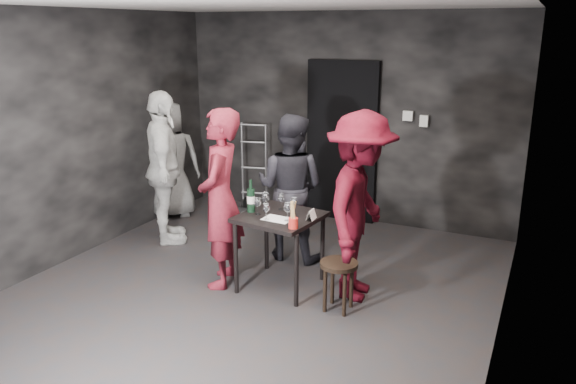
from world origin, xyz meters
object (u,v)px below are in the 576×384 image
at_px(man_maroon, 360,189).
at_px(stool, 339,272).
at_px(bystander_grey, 171,158).
at_px(woman_black, 290,182).
at_px(wine_bottle, 251,200).
at_px(server_red, 220,183).
at_px(bystander_cream, 163,153).
at_px(hand_truck, 253,196).
at_px(breadstick_cup, 293,215).
at_px(tasting_table, 280,225).

bearing_deg(man_maroon, stool, 166.62).
relative_size(stool, bystander_grey, 0.29).
height_order(stool, woman_black, woman_black).
relative_size(bystander_grey, wine_bottle, 5.03).
bearing_deg(server_red, bystander_cream, -138.88).
relative_size(bystander_cream, wine_bottle, 6.73).
xyz_separation_m(hand_truck, breadstick_cup, (1.66, -2.25, 0.65)).
distance_m(tasting_table, bystander_cream, 1.90).
bearing_deg(tasting_table, woman_black, 107.74).
relative_size(tasting_table, breadstick_cup, 2.78).
distance_m(server_red, man_maroon, 1.36).
bearing_deg(stool, tasting_table, 162.76).
distance_m(bystander_grey, breadstick_cup, 3.02).
distance_m(woman_black, breadstick_cup, 1.13).
height_order(wine_bottle, breadstick_cup, wine_bottle).
distance_m(hand_truck, bystander_cream, 1.74).
distance_m(stool, server_red, 1.43).
relative_size(stool, bystander_cream, 0.21).
height_order(tasting_table, stool, tasting_table).
bearing_deg(tasting_table, server_red, -163.04).
bearing_deg(hand_truck, man_maroon, -53.52).
height_order(server_red, bystander_grey, server_red).
height_order(server_red, breadstick_cup, server_red).
relative_size(hand_truck, wine_bottle, 3.82).
distance_m(stool, man_maroon, 0.79).
xyz_separation_m(stool, server_red, (-1.26, 0.04, 0.67)).
bearing_deg(server_red, woman_black, 140.98).
height_order(tasting_table, bystander_grey, bystander_grey).
xyz_separation_m(hand_truck, wine_bottle, (1.09, -2.00, 0.65)).
xyz_separation_m(server_red, breadstick_cup, (0.83, -0.10, -0.18)).
distance_m(stool, bystander_grey, 3.39).
xyz_separation_m(hand_truck, tasting_table, (1.39, -1.98, 0.43)).
bearing_deg(breadstick_cup, man_maroon, 41.02).
distance_m(man_maroon, bystander_cream, 2.55).
bearing_deg(man_maroon, bystander_grey, 64.39).
relative_size(server_red, wine_bottle, 6.44).
bearing_deg(hand_truck, tasting_table, -67.93).
bearing_deg(server_red, bystander_grey, -150.31).
bearing_deg(breadstick_cup, woman_black, 116.43).
relative_size(stool, man_maroon, 0.22).
xyz_separation_m(tasting_table, man_maroon, (0.75, 0.15, 0.42)).
height_order(server_red, wine_bottle, server_red).
bearing_deg(bystander_grey, tasting_table, 111.14).
relative_size(woman_black, breadstick_cup, 6.49).
relative_size(server_red, man_maroon, 0.98).
bearing_deg(man_maroon, woman_black, 55.15).
bearing_deg(man_maroon, server_red, 99.44).
distance_m(tasting_table, wine_bottle, 0.38).
relative_size(woman_black, bystander_grey, 1.07).
bearing_deg(bystander_grey, bystander_cream, 83.61).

